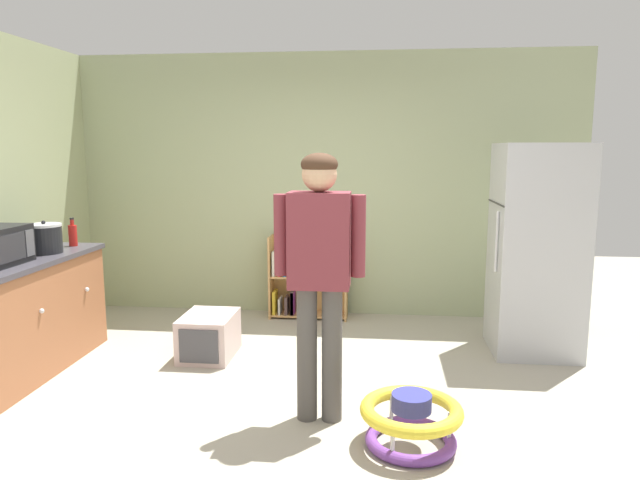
% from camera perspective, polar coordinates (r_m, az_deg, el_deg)
% --- Properties ---
extents(ground_plane, '(12.00, 12.00, 0.00)m').
position_cam_1_polar(ground_plane, '(4.04, -2.76, -16.31)').
color(ground_plane, '#A9A18F').
rests_on(ground_plane, ground).
extents(back_wall, '(5.20, 0.06, 2.70)m').
position_cam_1_polar(back_wall, '(5.98, 0.62, 5.39)').
color(back_wall, '#A2AE84').
rests_on(back_wall, ground).
extents(kitchen_counter, '(0.65, 2.00, 0.90)m').
position_cam_1_polar(kitchen_counter, '(4.89, -29.03, -7.29)').
color(kitchen_counter, '#A2623E').
rests_on(kitchen_counter, ground).
extents(refrigerator, '(0.73, 0.68, 1.78)m').
position_cam_1_polar(refrigerator, '(5.17, 20.75, -0.90)').
color(refrigerator, '#B7BABF').
rests_on(refrigerator, ground).
extents(bookshelf, '(0.80, 0.28, 0.85)m').
position_cam_1_polar(bookshelf, '(5.97, -1.65, -4.19)').
color(bookshelf, tan).
rests_on(bookshelf, ground).
extents(standing_person, '(0.57, 0.23, 1.71)m').
position_cam_1_polar(standing_person, '(3.56, -0.06, -2.16)').
color(standing_person, '#524E4A').
rests_on(standing_person, ground).
extents(baby_walker, '(0.60, 0.60, 0.32)m').
position_cam_1_polar(baby_walker, '(3.56, 9.05, -17.30)').
color(baby_walker, purple).
rests_on(baby_walker, ground).
extents(pet_carrier, '(0.42, 0.55, 0.36)m').
position_cam_1_polar(pet_carrier, '(4.97, -11.01, -9.32)').
color(pet_carrier, beige).
rests_on(pet_carrier, ground).
extents(crock_pot, '(0.27, 0.27, 0.27)m').
position_cam_1_polar(crock_pot, '(5.11, -25.73, 0.14)').
color(crock_pot, black).
rests_on(crock_pot, kitchen_counter).
extents(ketchup_bottle, '(0.07, 0.07, 0.25)m').
position_cam_1_polar(ketchup_bottle, '(5.39, -23.39, 0.50)').
color(ketchup_bottle, red).
rests_on(ketchup_bottle, kitchen_counter).
extents(teal_cup, '(0.08, 0.08, 0.09)m').
position_cam_1_polar(teal_cup, '(5.59, -25.71, 0.09)').
color(teal_cup, teal).
rests_on(teal_cup, kitchen_counter).
extents(blue_cup, '(0.08, 0.08, 0.09)m').
position_cam_1_polar(blue_cup, '(5.44, -25.29, -0.10)').
color(blue_cup, blue).
rests_on(blue_cup, kitchen_counter).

